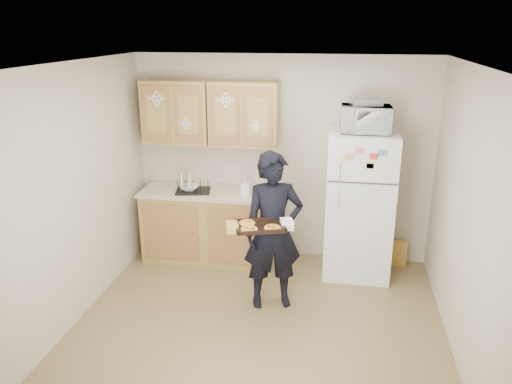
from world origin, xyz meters
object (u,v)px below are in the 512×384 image
dish_rack (193,185)px  baking_tray (260,227)px  refrigerator (359,204)px  person (273,232)px  microwave (366,119)px

dish_rack → baking_tray: bearing=-49.0°
refrigerator → dish_rack: bearing=-179.4°
person → microwave: (0.88, 0.85, 1.02)m
person → dish_rack: 1.41m
refrigerator → person: bearing=-134.2°
person → dish_rack: bearing=123.3°
refrigerator → microwave: (0.00, -0.05, 1.00)m
baking_tray → dish_rack: dish_rack is taller
refrigerator → baking_tray: 1.53m
refrigerator → microwave: microwave is taller
person → baking_tray: bearing=-126.5°
person → dish_rack: person is taller
person → microwave: microwave is taller
baking_tray → dish_rack: bearing=112.7°
refrigerator → microwave: bearing=-87.4°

